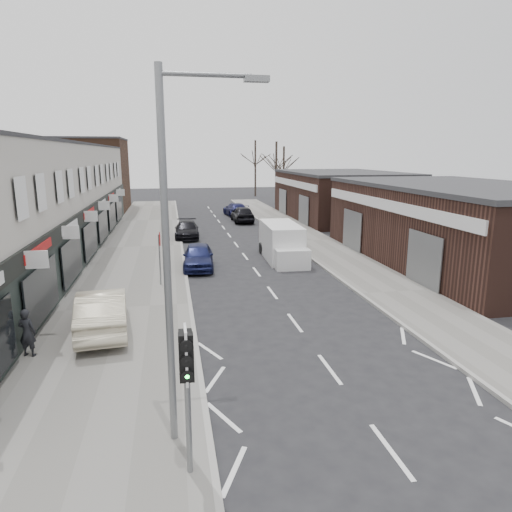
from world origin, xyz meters
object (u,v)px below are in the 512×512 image
parked_car_left_a (198,256)px  parked_car_right_a (284,234)px  pedestrian (27,333)px  sedan_on_pavement (102,310)px  parked_car_right_c (236,209)px  white_van (282,243)px  parked_car_left_b (187,230)px  street_lamp (175,243)px  parked_car_right_b (242,214)px  traffic_light (187,367)px  warning_sign (160,243)px

parked_car_left_a → parked_car_right_a: 9.07m
pedestrian → sedan_on_pavement: bearing=-121.7°
parked_car_right_a → parked_car_right_c: 16.02m
sedan_on_pavement → parked_car_right_a: (10.65, 15.40, -0.19)m
white_van → parked_car_left_b: 10.24m
street_lamp → pedestrian: bearing=131.7°
white_van → parked_car_left_a: 5.43m
white_van → parked_car_right_a: 5.03m
parked_car_left_a → street_lamp: bearing=-90.6°
parked_car_right_b → white_van: bearing=89.7°
traffic_light → parked_car_right_c: (6.60, 39.57, -1.72)m
street_lamp → parked_car_left_b: size_ratio=1.78×
warning_sign → parked_car_right_b: (7.36, 20.99, -1.42)m
warning_sign → sedan_on_pavement: bearing=-108.9°
parked_car_right_a → traffic_light: bearing=68.7°
street_lamp → parked_car_left_b: street_lamp is taller
warning_sign → parked_car_left_b: size_ratio=0.60×
white_van → parked_car_right_a: (1.38, 4.83, -0.34)m
street_lamp → warning_sign: (-0.63, 12.80, -2.42)m
parked_car_left_a → parked_car_right_a: bearing=47.3°
parked_car_left_a → warning_sign: bearing=-116.5°
sedan_on_pavement → parked_car_left_b: 19.56m
parked_car_left_b → pedestrian: bearing=-103.4°
parked_car_left_a → sedan_on_pavement: bearing=-109.3°
parked_car_right_a → parked_car_right_c: size_ratio=0.90×
parked_car_left_b → parked_car_right_c: bearing=67.4°
warning_sign → parked_car_left_a: (2.03, 3.40, -1.49)m
parked_car_right_c → sedan_on_pavement: bearing=68.0°
street_lamp → parked_car_right_b: 34.67m
parked_car_left_b → parked_car_right_c: 13.40m
parked_car_right_a → pedestrian: bearing=50.6°
white_van → parked_car_right_a: size_ratio=1.34×
traffic_light → parked_car_right_a: size_ratio=0.72×
pedestrian → parked_car_right_a: (12.70, 17.15, -0.19)m
white_van → parked_car_right_b: (0.08, 16.24, -0.26)m
street_lamp → traffic_light: bearing=-84.1°
pedestrian → parked_car_left_b: 21.73m
traffic_light → white_van: bearing=70.9°
parked_car_right_b → parked_car_right_c: size_ratio=0.96×
sedan_on_pavement → parked_car_right_b: size_ratio=1.04×
parked_car_left_b → parked_car_right_a: size_ratio=1.04×
sedan_on_pavement → parked_car_right_b: bearing=-115.1°
white_van → sedan_on_pavement: (-9.27, -10.58, -0.14)m
pedestrian → parked_car_right_c: size_ratio=0.32×
warning_sign → parked_car_right_c: (7.36, 25.55, -1.50)m
street_lamp → white_van: 19.11m
street_lamp → parked_car_right_c: street_lamp is taller
sedan_on_pavement → white_van: bearing=-137.1°
parked_car_left_a → parked_car_right_b: bearing=77.4°
pedestrian → parked_car_right_b: bearing=-93.9°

